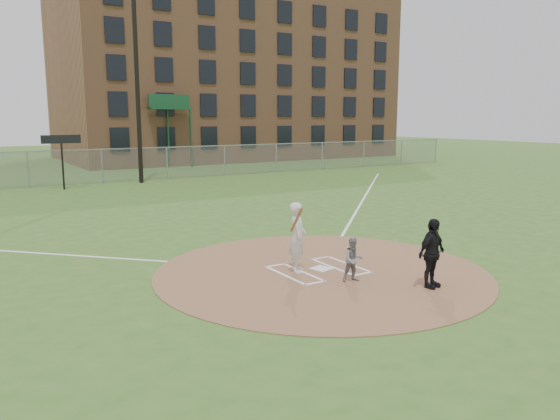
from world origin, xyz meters
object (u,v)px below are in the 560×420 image
home_plate (321,269)px  catcher (353,260)px  batter_at_plate (298,237)px  umpire (432,253)px

home_plate → catcher: 1.31m
catcher → batter_at_plate: batter_at_plate is taller
home_plate → catcher: catcher is taller
home_plate → batter_at_plate: (-0.62, 0.17, 0.87)m
catcher → umpire: umpire is taller
umpire → catcher: bearing=121.9°
home_plate → batter_at_plate: batter_at_plate is taller
umpire → batter_at_plate: bearing=114.2°
home_plate → catcher: (0.05, -1.21, 0.51)m
catcher → umpire: 1.80m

